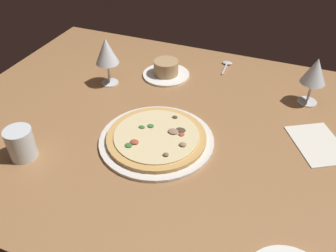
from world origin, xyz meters
TOP-DOWN VIEW (x-y plane):
  - dining_table at (0.00, 0.00)cm, footprint 150.00×110.00cm
  - pizza_main at (-3.57, -9.26)cm, footprint 33.89×33.89cm
  - ramekin_on_saucer at (-15.57, 27.87)cm, footprint 17.59×17.59cm
  - wine_glass_far at (35.82, 28.91)cm, footprint 8.13×8.13cm
  - wine_glass_near at (-32.68, 15.02)cm, footprint 8.31×8.31cm
  - water_glass at (-35.73, -28.83)cm, footprint 7.63×7.63cm
  - paper_menu at (40.88, 7.11)cm, footprint 20.85×22.71cm
  - spoon at (3.78, 44.18)cm, footprint 4.09×11.00cm

SIDE VIEW (x-z plane):
  - dining_table at x=0.00cm, z-range 0.00..4.00cm
  - paper_menu at x=40.88cm, z-range 4.00..4.30cm
  - spoon at x=3.78cm, z-range 3.96..4.96cm
  - pizza_main at x=-3.57cm, z-range 3.51..6.85cm
  - ramekin_on_saucer at x=-15.57cm, z-range 3.32..9.46cm
  - water_glass at x=-35.73cm, z-range 3.43..12.53cm
  - wine_glass_far at x=35.82cm, z-range 7.42..23.91cm
  - wine_glass_near at x=-32.68cm, z-range 7.63..25.26cm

